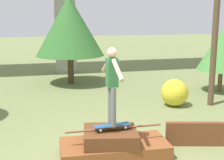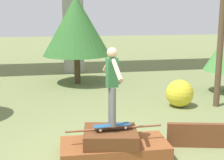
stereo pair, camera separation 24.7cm
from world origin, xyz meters
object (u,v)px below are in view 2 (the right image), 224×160
at_px(skateboard, 112,125).
at_px(skater, 112,81).
at_px(tree_behind_left, 76,26).
at_px(utility_pole, 223,7).
at_px(bush_yellow_flowering, 180,93).

height_order(skateboard, skater, skater).
bearing_deg(tree_behind_left, utility_pole, -47.10).
relative_size(skateboard, tree_behind_left, 0.21).
bearing_deg(bush_yellow_flowering, skater, -132.53).
bearing_deg(bush_yellow_flowering, tree_behind_left, 124.52).
relative_size(skater, tree_behind_left, 0.43).
height_order(utility_pole, tree_behind_left, utility_pole).
relative_size(utility_pole, tree_behind_left, 1.63).
bearing_deg(skateboard, tree_behind_left, 90.27).
xyz_separation_m(skateboard, tree_behind_left, (-0.04, 7.59, 1.85)).
distance_m(skater, utility_pole, 5.42).
distance_m(tree_behind_left, bush_yellow_flowering, 5.69).
height_order(skateboard, bush_yellow_flowering, bush_yellow_flowering).
height_order(skateboard, utility_pole, utility_pole).
xyz_separation_m(utility_pole, tree_behind_left, (-4.24, 4.56, -0.71)).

